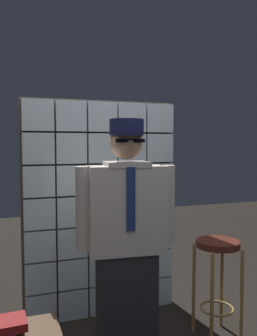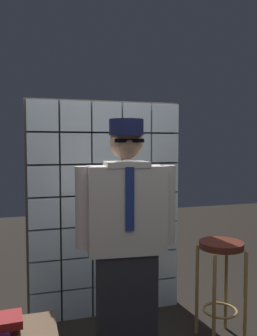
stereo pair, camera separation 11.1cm
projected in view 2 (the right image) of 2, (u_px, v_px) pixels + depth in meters
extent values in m
cube|color=silver|center=(45.00, 307.00, 3.05)|extent=(0.26, 0.08, 0.26)
cube|color=silver|center=(77.00, 303.00, 3.12)|extent=(0.26, 0.08, 0.26)
cube|color=silver|center=(107.00, 299.00, 3.20)|extent=(0.26, 0.08, 0.26)
cube|color=silver|center=(136.00, 295.00, 3.28)|extent=(0.26, 0.08, 0.26)
cube|color=silver|center=(163.00, 291.00, 3.36)|extent=(0.26, 0.08, 0.26)
cube|color=silver|center=(45.00, 276.00, 3.03)|extent=(0.26, 0.08, 0.26)
cube|color=silver|center=(77.00, 273.00, 3.11)|extent=(0.26, 0.08, 0.26)
cube|color=silver|center=(107.00, 269.00, 3.18)|extent=(0.26, 0.08, 0.26)
cube|color=silver|center=(136.00, 266.00, 3.26)|extent=(0.26, 0.08, 0.26)
cube|color=silver|center=(163.00, 263.00, 3.34)|extent=(0.26, 0.08, 0.26)
cube|color=silver|center=(44.00, 245.00, 3.01)|extent=(0.26, 0.08, 0.26)
cube|color=silver|center=(76.00, 242.00, 3.09)|extent=(0.26, 0.08, 0.26)
cube|color=silver|center=(107.00, 240.00, 3.17)|extent=(0.26, 0.08, 0.26)
cube|color=silver|center=(136.00, 237.00, 3.24)|extent=(0.26, 0.08, 0.26)
cube|color=silver|center=(163.00, 235.00, 3.32)|extent=(0.26, 0.08, 0.26)
cube|color=silver|center=(44.00, 213.00, 2.99)|extent=(0.26, 0.08, 0.26)
cube|color=silver|center=(76.00, 211.00, 3.07)|extent=(0.26, 0.08, 0.26)
cube|color=silver|center=(107.00, 210.00, 3.15)|extent=(0.26, 0.08, 0.26)
cube|color=silver|center=(136.00, 208.00, 3.23)|extent=(0.26, 0.08, 0.26)
cube|color=silver|center=(163.00, 206.00, 3.31)|extent=(0.26, 0.08, 0.26)
cube|color=silver|center=(43.00, 181.00, 2.97)|extent=(0.26, 0.08, 0.26)
cube|color=silver|center=(76.00, 180.00, 3.05)|extent=(0.26, 0.08, 0.26)
cube|color=silver|center=(106.00, 179.00, 3.13)|extent=(0.26, 0.08, 0.26)
cube|color=silver|center=(136.00, 178.00, 3.21)|extent=(0.26, 0.08, 0.26)
cube|color=silver|center=(164.00, 177.00, 3.29)|extent=(0.26, 0.08, 0.26)
cube|color=silver|center=(43.00, 148.00, 2.95)|extent=(0.26, 0.08, 0.26)
cube|color=silver|center=(75.00, 148.00, 3.03)|extent=(0.26, 0.08, 0.26)
cube|color=silver|center=(106.00, 148.00, 3.11)|extent=(0.26, 0.08, 0.26)
cube|color=silver|center=(136.00, 148.00, 3.19)|extent=(0.26, 0.08, 0.26)
cube|color=silver|center=(164.00, 148.00, 3.27)|extent=(0.26, 0.08, 0.26)
cube|color=silver|center=(42.00, 116.00, 2.93)|extent=(0.26, 0.08, 0.26)
cube|color=silver|center=(75.00, 116.00, 3.01)|extent=(0.26, 0.08, 0.26)
cube|color=silver|center=(106.00, 117.00, 3.09)|extent=(0.26, 0.08, 0.26)
cube|color=silver|center=(136.00, 118.00, 3.17)|extent=(0.26, 0.08, 0.26)
cube|color=silver|center=(164.00, 118.00, 3.25)|extent=(0.26, 0.08, 0.26)
cube|color=#5B5447|center=(105.00, 208.00, 3.20)|extent=(1.39, 0.02, 1.94)
cube|color=#28282D|center=(126.00, 311.00, 2.37)|extent=(0.41, 0.24, 0.81)
cube|color=silver|center=(126.00, 209.00, 2.33)|extent=(0.53, 0.27, 0.58)
cube|color=navy|center=(130.00, 199.00, 2.21)|extent=(0.06, 0.02, 0.40)
cube|color=silver|center=(126.00, 164.00, 2.31)|extent=(0.30, 0.26, 0.04)
sphere|color=tan|center=(126.00, 142.00, 2.30)|extent=(0.22, 0.22, 0.22)
ellipsoid|color=black|center=(128.00, 148.00, 2.25)|extent=(0.15, 0.09, 0.10)
cube|color=black|center=(129.00, 141.00, 2.20)|extent=(0.19, 0.03, 0.02)
cylinder|color=#191E47|center=(129.00, 135.00, 2.21)|extent=(0.18, 0.18, 0.01)
cylinder|color=#191E47|center=(126.00, 127.00, 2.29)|extent=(0.22, 0.22, 0.10)
cylinder|color=silver|center=(168.00, 204.00, 2.38)|extent=(0.11, 0.11, 0.53)
cylinder|color=silver|center=(83.00, 207.00, 2.27)|extent=(0.11, 0.11, 0.53)
cylinder|color=#592319|center=(221.00, 245.00, 2.73)|extent=(0.34, 0.34, 0.05)
torus|color=tan|center=(220.00, 310.00, 2.76)|extent=(0.27, 0.27, 0.02)
cylinder|color=tan|center=(214.00, 303.00, 2.59)|extent=(0.03, 0.03, 0.73)
cylinder|color=tan|center=(245.00, 299.00, 2.66)|extent=(0.03, 0.03, 0.73)
cylinder|color=tan|center=(197.00, 289.00, 2.84)|extent=(0.03, 0.03, 0.73)
cylinder|color=tan|center=(226.00, 285.00, 2.92)|extent=(0.03, 0.03, 0.73)
torus|color=black|center=(2.00, 326.00, 1.83)|extent=(0.06, 0.01, 0.06)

